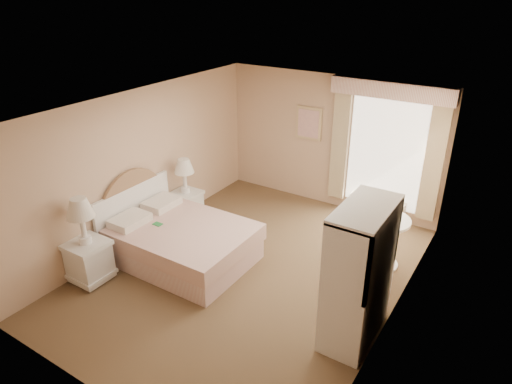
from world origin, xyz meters
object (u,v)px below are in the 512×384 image
Objects in this scene: round_table at (383,234)px; nightstand_near at (87,251)px; armoire at (358,285)px; bed at (179,240)px; cafe_chair at (378,225)px; nightstand_far at (186,198)px.

nightstand_near is at bearing -142.25° from round_table.
armoire reaches higher than round_table.
bed is at bearing 57.43° from nightstand_near.
cafe_chair is (3.26, 2.95, -0.00)m from nightstand_near.
bed is at bearing -55.29° from nightstand_far.
cafe_chair is (3.26, 0.79, 0.05)m from nightstand_far.
nightstand_near is at bearing -164.83° from armoire.
nightstand_near is 4.39m from cafe_chair.
round_table is 0.94× the size of cafe_chair.
nightstand_near is 1.11× the size of nightstand_far.
nightstand_far is (-0.72, 1.03, 0.11)m from bed.
nightstand_near is (-0.72, -1.12, 0.16)m from bed.
nightstand_far is 3.84m from armoire.
round_table is at bearing 8.29° from nightstand_far.
round_table is at bearing -61.24° from cafe_chair.
armoire reaches higher than cafe_chair.
nightstand_far is at bearing 90.00° from nightstand_near.
armoire is at bearing 15.17° from nightstand_near.
round_table is at bearing 97.78° from armoire.
cafe_chair is (-0.16, 0.29, -0.04)m from round_table.
armoire is at bearing -2.52° from bed.
bed is 3.14m from cafe_chair.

